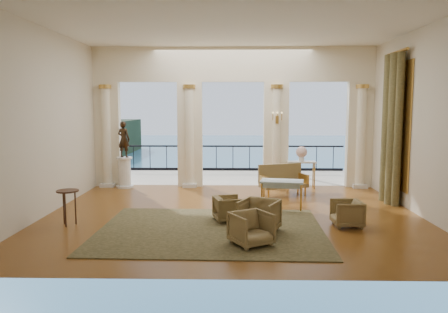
{
  "coord_description": "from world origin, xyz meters",
  "views": [
    {
      "loc": [
        0.02,
        -10.37,
        2.62
      ],
      "look_at": [
        -0.22,
        0.6,
        1.36
      ],
      "focal_mm": 35.0,
      "sensor_mm": 36.0,
      "label": 1
    }
  ],
  "objects_px": {
    "armchair_b": "(259,214)",
    "settee": "(282,180)",
    "game_table": "(282,183)",
    "side_table": "(68,195)",
    "statue": "(124,139)",
    "pedestal": "(125,173)",
    "armchair_c": "(347,212)",
    "console_table": "(301,166)",
    "armchair_a": "(251,227)",
    "armchair_d": "(229,207)"
  },
  "relations": [
    {
      "from": "settee",
      "to": "statue",
      "type": "relative_size",
      "value": 1.3
    },
    {
      "from": "armchair_a",
      "to": "settee",
      "type": "height_order",
      "value": "settee"
    },
    {
      "from": "armchair_c",
      "to": "game_table",
      "type": "xyz_separation_m",
      "value": [
        -1.25,
        1.63,
        0.34
      ]
    },
    {
      "from": "armchair_c",
      "to": "armchair_d",
      "type": "height_order",
      "value": "armchair_c"
    },
    {
      "from": "armchair_b",
      "to": "armchair_c",
      "type": "relative_size",
      "value": 1.2
    },
    {
      "from": "armchair_b",
      "to": "side_table",
      "type": "relative_size",
      "value": 0.98
    },
    {
      "from": "settee",
      "to": "game_table",
      "type": "relative_size",
      "value": 1.29
    },
    {
      "from": "armchair_c",
      "to": "statue",
      "type": "bearing_deg",
      "value": -128.09
    },
    {
      "from": "pedestal",
      "to": "side_table",
      "type": "bearing_deg",
      "value": -91.71
    },
    {
      "from": "armchair_d",
      "to": "settee",
      "type": "distance_m",
      "value": 3.35
    },
    {
      "from": "console_table",
      "to": "armchair_d",
      "type": "bearing_deg",
      "value": -119.85
    },
    {
      "from": "statue",
      "to": "game_table",
      "type": "bearing_deg",
      "value": 170.75
    },
    {
      "from": "statue",
      "to": "console_table",
      "type": "relative_size",
      "value": 1.25
    },
    {
      "from": "armchair_a",
      "to": "game_table",
      "type": "distance_m",
      "value": 3.13
    },
    {
      "from": "settee",
      "to": "console_table",
      "type": "bearing_deg",
      "value": 37.44
    },
    {
      "from": "armchair_a",
      "to": "pedestal",
      "type": "bearing_deg",
      "value": 92.72
    },
    {
      "from": "game_table",
      "to": "side_table",
      "type": "bearing_deg",
      "value": -150.74
    },
    {
      "from": "armchair_a",
      "to": "armchair_d",
      "type": "distance_m",
      "value": 1.82
    },
    {
      "from": "armchair_c",
      "to": "side_table",
      "type": "xyz_separation_m",
      "value": [
        -6.14,
        -0.03,
        0.35
      ]
    },
    {
      "from": "game_table",
      "to": "statue",
      "type": "bearing_deg",
      "value": 159.71
    },
    {
      "from": "armchair_b",
      "to": "game_table",
      "type": "relative_size",
      "value": 0.66
    },
    {
      "from": "game_table",
      "to": "console_table",
      "type": "distance_m",
      "value": 3.04
    },
    {
      "from": "pedestal",
      "to": "side_table",
      "type": "distance_m",
      "value": 4.51
    },
    {
      "from": "armchair_b",
      "to": "side_table",
      "type": "distance_m",
      "value": 4.22
    },
    {
      "from": "game_table",
      "to": "console_table",
      "type": "relative_size",
      "value": 1.27
    },
    {
      "from": "console_table",
      "to": "side_table",
      "type": "distance_m",
      "value": 7.4
    },
    {
      "from": "pedestal",
      "to": "armchair_d",
      "type": "bearing_deg",
      "value": -50.02
    },
    {
      "from": "settee",
      "to": "pedestal",
      "type": "relative_size",
      "value": 1.51
    },
    {
      "from": "armchair_d",
      "to": "pedestal",
      "type": "bearing_deg",
      "value": 24.44
    },
    {
      "from": "armchair_c",
      "to": "pedestal",
      "type": "bearing_deg",
      "value": -128.09
    },
    {
      "from": "console_table",
      "to": "side_table",
      "type": "bearing_deg",
      "value": -142.82
    },
    {
      "from": "statue",
      "to": "side_table",
      "type": "xyz_separation_m",
      "value": [
        -0.13,
        -4.5,
        -0.9
      ]
    },
    {
      "from": "pedestal",
      "to": "statue",
      "type": "height_order",
      "value": "statue"
    },
    {
      "from": "game_table",
      "to": "statue",
      "type": "distance_m",
      "value": 5.62
    },
    {
      "from": "game_table",
      "to": "settee",
      "type": "bearing_deg",
      "value": 93.82
    },
    {
      "from": "armchair_a",
      "to": "pedestal",
      "type": "xyz_separation_m",
      "value": [
        -3.86,
        5.83,
        0.13
      ]
    },
    {
      "from": "armchair_b",
      "to": "pedestal",
      "type": "distance_m",
      "value": 6.42
    },
    {
      "from": "armchair_b",
      "to": "settee",
      "type": "xyz_separation_m",
      "value": [
        0.91,
        3.87,
        0.07
      ]
    },
    {
      "from": "game_table",
      "to": "console_table",
      "type": "xyz_separation_m",
      "value": [
        0.94,
        2.89,
        0.06
      ]
    },
    {
      "from": "armchair_a",
      "to": "game_table",
      "type": "bearing_deg",
      "value": 42.42
    },
    {
      "from": "armchair_d",
      "to": "statue",
      "type": "bearing_deg",
      "value": 24.44
    },
    {
      "from": "armchair_b",
      "to": "side_table",
      "type": "height_order",
      "value": "side_table"
    },
    {
      "from": "armchair_c",
      "to": "console_table",
      "type": "distance_m",
      "value": 4.55
    },
    {
      "from": "settee",
      "to": "statue",
      "type": "bearing_deg",
      "value": 147.28
    },
    {
      "from": "settee",
      "to": "pedestal",
      "type": "height_order",
      "value": "pedestal"
    },
    {
      "from": "armchair_a",
      "to": "game_table",
      "type": "height_order",
      "value": "game_table"
    },
    {
      "from": "armchair_a",
      "to": "statue",
      "type": "relative_size",
      "value": 0.61
    },
    {
      "from": "armchair_d",
      "to": "armchair_a",
      "type": "bearing_deg",
      "value": 178.82
    },
    {
      "from": "console_table",
      "to": "settee",
      "type": "bearing_deg",
      "value": -123.18
    },
    {
      "from": "game_table",
      "to": "armchair_d",
      "type": "bearing_deg",
      "value": -127.23
    }
  ]
}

